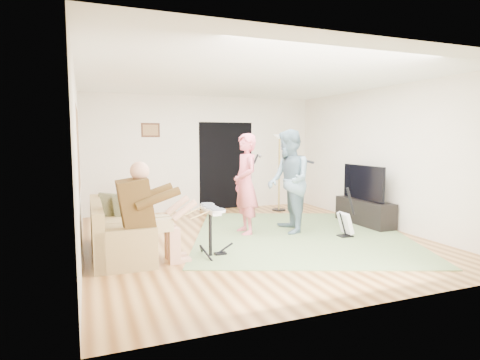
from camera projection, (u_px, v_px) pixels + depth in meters
name	position (u px, v px, depth m)	size (l,w,h in m)	color
floor	(253.00, 238.00, 6.90)	(6.00, 6.00, 0.00)	brown
walls	(254.00, 160.00, 6.76)	(5.50, 6.00, 2.70)	silver
ceiling	(254.00, 79.00, 6.62)	(6.00, 6.00, 0.00)	white
window_blinds	(78.00, 150.00, 5.94)	(2.05, 2.05, 0.00)	brown
doorway	(226.00, 166.00, 9.76)	(2.10, 2.10, 0.00)	black
picture_frame	(150.00, 130.00, 9.02)	(0.42, 0.03, 0.32)	#3F2314
area_rug	(300.00, 234.00, 7.15)	(3.64, 3.93, 0.02)	#627B4B
sofa	(115.00, 237.00, 5.96)	(0.80, 1.94, 0.79)	#9D814E
drummer	(150.00, 224.00, 5.48)	(0.92, 0.51, 1.41)	#4D3515
drum_kit	(210.00, 234.00, 5.81)	(0.41, 0.73, 0.76)	black
singer	(246.00, 184.00, 7.16)	(0.66, 0.43, 1.80)	#D55C6C
microphone	(256.00, 159.00, 7.18)	(0.06, 0.06, 0.24)	black
guitarist	(289.00, 181.00, 7.25)	(0.91, 0.71, 1.88)	slate
guitar_held	(299.00, 162.00, 7.29)	(0.12, 0.60, 0.26)	white
guitar_spare	(346.00, 223.00, 6.97)	(0.31, 0.28, 0.87)	black
torchiere_lamp	(279.00, 159.00, 9.45)	(0.32, 0.32, 1.81)	black
dining_chair	(132.00, 209.00, 7.90)	(0.46, 0.48, 0.90)	#CEBD86
tv_cabinet	(365.00, 212.00, 7.98)	(0.40, 1.40, 0.50)	black
television	(363.00, 182.00, 7.89)	(0.06, 1.16, 0.68)	black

